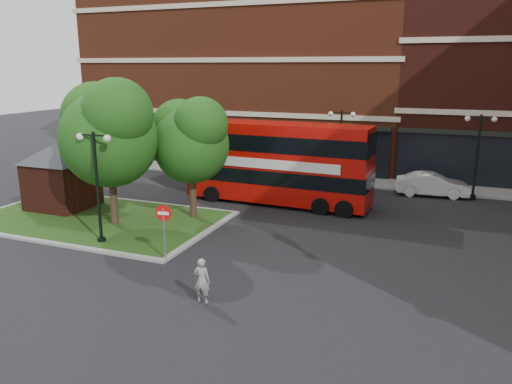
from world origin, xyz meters
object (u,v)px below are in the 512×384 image
at_px(bus, 277,158).
at_px(car_white, 432,185).
at_px(woman, 202,280).
at_px(car_silver, 244,165).

height_order(bus, car_white, bus).
bearing_deg(car_white, woman, 154.85).
relative_size(bus, car_white, 2.51).
relative_size(bus, woman, 6.83).
bearing_deg(bus, car_white, 33.88).
height_order(bus, car_silver, bus).
xyz_separation_m(woman, car_white, (6.44, 17.71, -0.08)).
xyz_separation_m(bus, car_white, (8.21, 5.04, -1.95)).
bearing_deg(woman, car_silver, -72.68).
bearing_deg(car_silver, woman, -166.04).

